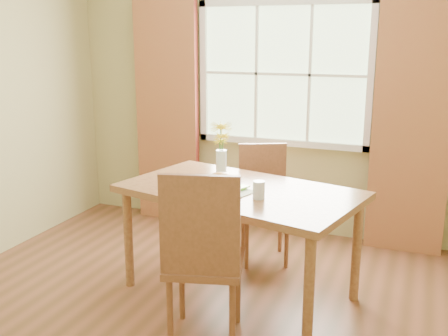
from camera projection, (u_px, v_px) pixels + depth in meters
room at (200, 121)px, 3.12m from camera, size 4.24×3.84×2.74m
window at (283, 74)px, 4.77m from camera, size 1.62×0.06×1.32m
curtain_left at (167, 113)px, 5.19m from camera, size 0.65×0.08×2.20m
curtain_right at (412, 127)px, 4.38m from camera, size 0.65×0.08×2.20m
dining_table at (240, 200)px, 3.70m from camera, size 1.81×1.28×0.80m
chair_near at (203, 253)px, 3.08m from camera, size 0.56×0.56×1.10m
chair_far at (263, 197)px, 4.39m from camera, size 0.53×0.53×0.96m
placemat at (217, 191)px, 3.62m from camera, size 0.53×0.45×0.01m
plate at (225, 188)px, 3.64m from camera, size 0.31×0.31×0.01m
croissant_sandwich at (221, 181)px, 3.61m from camera, size 0.16×0.11×0.11m
water_glass at (259, 190)px, 3.44m from camera, size 0.08×0.08×0.12m
flower_vase at (221, 144)px, 3.95m from camera, size 0.17×0.17×0.42m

